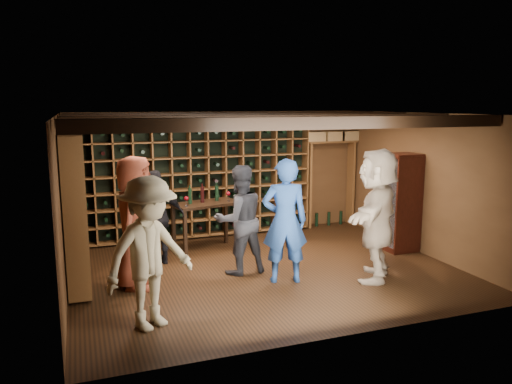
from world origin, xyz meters
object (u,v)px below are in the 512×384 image
object	(u,v)px
guest_beige	(377,215)
man_grey_suit	(240,220)
guest_woman_black	(157,218)
display_cabinet	(401,204)
man_blue_shirt	(285,221)
guest_khaki	(149,253)
tasting_table	(206,208)
guest_red_floral	(135,223)

from	to	relation	value
guest_beige	man_grey_suit	bearing A→B (deg)	-77.31
guest_woman_black	display_cabinet	bearing A→B (deg)	162.91
man_blue_shirt	guest_woman_black	bearing A→B (deg)	-27.65
man_grey_suit	guest_khaki	size ratio (longest dim) A/B	0.94
guest_woman_black	tasting_table	size ratio (longest dim) A/B	1.23
display_cabinet	guest_woman_black	world-z (taller)	display_cabinet
guest_beige	display_cabinet	bearing A→B (deg)	171.60
man_grey_suit	guest_khaki	bearing A→B (deg)	37.14
display_cabinet	man_grey_suit	distance (m)	3.14
man_grey_suit	guest_woman_black	bearing A→B (deg)	-43.55
tasting_table	display_cabinet	bearing A→B (deg)	-32.82
guest_khaki	guest_beige	xyz separation A→B (m)	(3.48, 0.56, 0.08)
guest_khaki	tasting_table	distance (m)	3.21
guest_red_floral	guest_beige	size ratio (longest dim) A/B	0.96
man_blue_shirt	man_grey_suit	xyz separation A→B (m)	(-0.51, 0.60, -0.07)
man_grey_suit	guest_beige	distance (m)	2.11
guest_red_floral	guest_khaki	xyz separation A→B (m)	(-0.00, -1.43, -0.05)
man_grey_suit	guest_red_floral	distance (m)	1.61
display_cabinet	guest_khaki	size ratio (longest dim) A/B	0.95
display_cabinet	guest_woman_black	distance (m)	4.34
man_blue_shirt	guest_beige	distance (m)	1.41
tasting_table	guest_red_floral	bearing A→B (deg)	-147.44
display_cabinet	guest_khaki	distance (m)	5.03
guest_red_floral	guest_woman_black	distance (m)	1.07
guest_khaki	man_blue_shirt	bearing A→B (deg)	-4.54
display_cabinet	tasting_table	xyz separation A→B (m)	(-3.33, 1.19, -0.07)
guest_beige	tasting_table	distance (m)	3.12
tasting_table	man_grey_suit	bearing A→B (deg)	-95.19
guest_woman_black	guest_beige	world-z (taller)	guest_beige
man_grey_suit	guest_woman_black	world-z (taller)	man_grey_suit
display_cabinet	guest_woman_black	bearing A→B (deg)	170.75
guest_red_floral	tasting_table	distance (m)	2.03
guest_red_floral	display_cabinet	bearing A→B (deg)	-65.57
display_cabinet	man_grey_suit	world-z (taller)	display_cabinet
man_blue_shirt	guest_red_floral	world-z (taller)	guest_red_floral
man_blue_shirt	guest_woman_black	distance (m)	2.23
guest_woman_black	guest_khaki	world-z (taller)	guest_khaki
man_grey_suit	guest_beige	size ratio (longest dim) A/B	0.86
guest_woman_black	tasting_table	distance (m)	1.08
display_cabinet	guest_woman_black	size ratio (longest dim) A/B	1.10
guest_red_floral	guest_beige	world-z (taller)	guest_beige
tasting_table	man_blue_shirt	bearing A→B (deg)	-83.56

